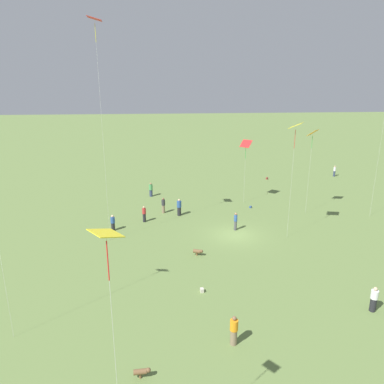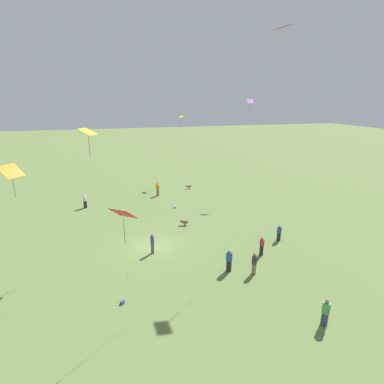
# 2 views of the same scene
# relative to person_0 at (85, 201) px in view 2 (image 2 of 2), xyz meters

# --- Properties ---
(ground_plane) EXTENTS (240.00, 240.00, 0.00)m
(ground_plane) POSITION_rel_person_0_xyz_m (-12.52, -6.39, -0.83)
(ground_plane) COLOR olive
(person_0) EXTENTS (0.65, 0.65, 1.71)m
(person_0) POSITION_rel_person_0_xyz_m (0.00, 0.00, 0.00)
(person_0) COLOR #232328
(person_0) RESTS_ON ground_plane
(person_1) EXTENTS (0.49, 0.49, 1.76)m
(person_1) POSITION_rel_person_0_xyz_m (-25.12, -14.52, 0.03)
(person_1) COLOR #333D5B
(person_1) RESTS_ON ground_plane
(person_2) EXTENTS (0.45, 0.45, 1.79)m
(person_2) POSITION_rel_person_0_xyz_m (-13.68, -6.15, 0.08)
(person_2) COLOR #4C4C51
(person_2) RESTS_ON ground_plane
(person_3) EXTENTS (0.60, 0.60, 1.60)m
(person_3) POSITION_rel_person_0_xyz_m (-14.58, -17.97, -0.05)
(person_3) COLOR #232328
(person_3) RESTS_ON ground_plane
(person_4) EXTENTS (0.67, 0.67, 1.84)m
(person_4) POSITION_rel_person_0_xyz_m (-18.15, -11.38, 0.07)
(person_4) COLOR #232328
(person_4) RESTS_ON ground_plane
(person_5) EXTENTS (0.63, 0.63, 1.80)m
(person_5) POSITION_rel_person_0_xyz_m (2.31, -9.42, 0.05)
(person_5) COLOR #847056
(person_5) RESTS_ON ground_plane
(person_6) EXTENTS (0.46, 0.46, 1.69)m
(person_6) POSITION_rel_person_0_xyz_m (-16.61, -15.04, 0.01)
(person_6) COLOR #232328
(person_6) RESTS_ON ground_plane
(person_8) EXTENTS (0.55, 0.55, 1.73)m
(person_8) POSITION_rel_person_0_xyz_m (-19.06, -13.05, 0.03)
(person_8) COLOR #847056
(person_8) RESTS_ON ground_plane
(kite_0) EXTENTS (1.47, 1.51, 7.38)m
(kite_0) POSITION_rel_person_0_xyz_m (-21.85, -3.54, 6.04)
(kite_0) COLOR red
(kite_0) RESTS_ON ground_plane
(kite_1) EXTENTS (1.43, 1.42, 9.11)m
(kite_1) POSITION_rel_person_0_xyz_m (-17.77, 2.45, 7.72)
(kite_1) COLOR orange
(kite_1) RESTS_ON ground_plane
(kite_3) EXTENTS (1.09, 1.09, 10.30)m
(kite_3) POSITION_rel_person_0_xyz_m (9.81, -14.77, 8.86)
(kite_3) COLOR yellow
(kite_3) RESTS_ON ground_plane
(kite_4) EXTENTS (1.20, 1.16, 18.70)m
(kite_4) POSITION_rel_person_0_xyz_m (-12.38, -18.01, 16.95)
(kite_4) COLOR red
(kite_4) RESTS_ON ground_plane
(kite_5) EXTENTS (0.78, 0.92, 12.81)m
(kite_5) POSITION_rel_person_0_xyz_m (0.63, -21.90, 11.09)
(kite_5) COLOR purple
(kite_5) RESTS_ON ground_plane
(kite_7) EXTENTS (1.55, 1.51, 10.58)m
(kite_7) POSITION_rel_person_0_xyz_m (-11.57, -1.70, 9.22)
(kite_7) COLOR yellow
(kite_7) RESTS_ON ground_plane
(dog_0) EXTENTS (0.53, 0.84, 0.56)m
(dog_0) POSITION_rel_person_0_xyz_m (-8.61, -10.30, -0.46)
(dog_0) COLOR brown
(dog_0) RESTS_ON ground_plane
(dog_1) EXTENTS (0.31, 0.86, 0.54)m
(dog_1) POSITION_rel_person_0_xyz_m (4.34, -14.40, -0.46)
(dog_1) COLOR brown
(dog_1) RESTS_ON ground_plane
(picnic_bag_0) EXTENTS (0.31, 0.26, 0.29)m
(picnic_bag_0) POSITION_rel_person_0_xyz_m (-3.08, -10.59, -0.69)
(picnic_bag_0) COLOR beige
(picnic_bag_0) RESTS_ON ground_plane
(picnic_bag_2) EXTENTS (0.32, 0.32, 0.21)m
(picnic_bag_2) POSITION_rel_person_0_xyz_m (-19.84, -3.18, -0.73)
(picnic_bag_2) COLOR #33518C
(picnic_bag_2) RESTS_ON ground_plane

